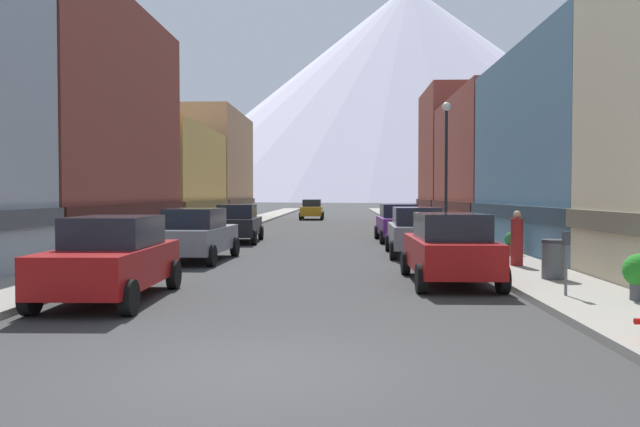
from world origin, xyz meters
TOP-DOWN VIEW (x-y plane):
  - ground_plane at (0.00, 0.00)m, footprint 400.00×400.00m
  - sidewalk_left at (-6.25, 35.00)m, footprint 2.50×100.00m
  - sidewalk_right at (6.25, 35.00)m, footprint 2.50×100.00m
  - storefront_left_1 at (-12.13, 17.93)m, footprint 9.55×13.97m
  - storefront_left_2 at (-10.65, 31.70)m, footprint 6.60×12.49m
  - storefront_left_3 at (-12.03, 45.21)m, footprint 9.37×13.48m
  - storefront_right_1 at (11.12, 16.17)m, footprint 7.54×12.65m
  - storefront_right_2 at (10.63, 29.29)m, footprint 6.56×13.01m
  - storefront_right_3 at (11.78, 40.63)m, footprint 8.86×8.52m
  - car_left_0 at (-3.80, 5.18)m, footprint 2.13×4.43m
  - car_left_1 at (-3.80, 12.91)m, footprint 2.26×4.49m
  - car_left_2 at (-3.80, 21.14)m, footprint 2.20×4.46m
  - car_right_0 at (3.80, 7.90)m, footprint 2.08×4.41m
  - car_right_1 at (3.80, 15.05)m, footprint 2.15×4.44m
  - car_right_2 at (3.80, 22.01)m, footprint 2.14×4.44m
  - car_driving_0 at (-1.60, 47.55)m, footprint 2.06×4.40m
  - parking_meter_near at (5.75, 5.23)m, footprint 0.14×0.10m
  - trash_bin_right at (6.35, 7.78)m, footprint 0.59×0.59m
  - potted_plant_0 at (7.00, 13.95)m, footprint 0.52×0.52m
  - potted_plant_1 at (7.00, 4.67)m, footprint 0.66×0.66m
  - pedestrian_0 at (6.25, 10.66)m, footprint 0.36×0.36m
  - streetlamp_right at (5.35, 17.82)m, footprint 0.36×0.36m
  - mountain_backdrop at (29.40, 260.00)m, footprint 222.91×222.91m

SIDE VIEW (x-z plane):
  - ground_plane at x=0.00m, z-range 0.00..0.00m
  - sidewalk_left at x=-6.25m, z-range 0.00..0.15m
  - sidewalk_right at x=6.25m, z-range 0.00..0.15m
  - potted_plant_0 at x=7.00m, z-range 0.15..0.95m
  - trash_bin_right at x=6.35m, z-range 0.15..1.13m
  - potted_plant_1 at x=7.00m, z-range 0.23..1.15m
  - pedestrian_0 at x=6.25m, z-range 0.09..1.71m
  - car_left_0 at x=-3.80m, z-range 0.01..1.79m
  - car_left_1 at x=-3.80m, z-range 0.01..1.79m
  - car_left_2 at x=-3.80m, z-range 0.01..1.79m
  - car_right_0 at x=3.80m, z-range 0.01..1.79m
  - car_right_1 at x=3.80m, z-range 0.01..1.79m
  - car_right_2 at x=3.80m, z-range 0.01..1.79m
  - car_driving_0 at x=-1.60m, z-range 0.01..1.79m
  - parking_meter_near at x=5.75m, z-range 0.35..1.68m
  - storefront_left_2 at x=-10.65m, z-range -0.12..6.41m
  - storefront_right_1 at x=11.12m, z-range -0.14..7.63m
  - storefront_right_2 at x=10.63m, z-range -0.15..7.89m
  - streetlamp_right at x=5.35m, z-range 1.06..6.92m
  - storefront_left_3 at x=-12.03m, z-range -0.16..9.02m
  - storefront_left_1 at x=-12.13m, z-range -0.17..10.13m
  - storefront_right_3 at x=11.78m, z-range -0.17..10.13m
  - mountain_backdrop at x=29.40m, z-range 0.00..91.16m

